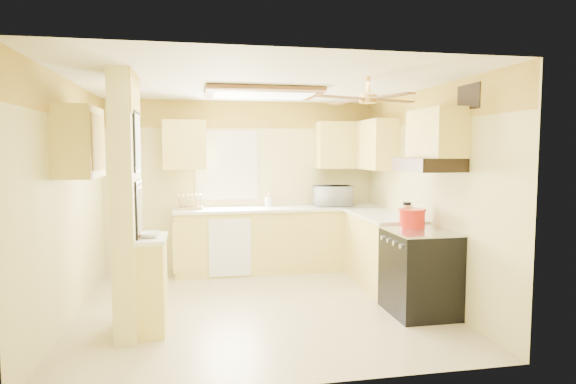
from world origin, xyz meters
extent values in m
plane|color=tan|center=(0.00, 0.00, 0.00)|extent=(4.00, 4.00, 0.00)
plane|color=white|center=(0.00, 0.00, 2.50)|extent=(4.00, 4.00, 0.00)
plane|color=#DCD086|center=(0.00, 1.90, 1.25)|extent=(4.00, 0.00, 4.00)
plane|color=#DCD086|center=(0.00, -1.90, 1.25)|extent=(4.00, 0.00, 4.00)
plane|color=#DCD086|center=(-2.00, 0.00, 1.25)|extent=(0.00, 3.80, 3.80)
plane|color=#DCD086|center=(2.00, 0.00, 1.25)|extent=(0.00, 3.80, 3.80)
cube|color=#FEDE4B|center=(0.00, 1.88, 2.30)|extent=(4.00, 0.02, 0.40)
cube|color=#DCD086|center=(-1.35, -0.55, 1.25)|extent=(0.20, 0.70, 2.50)
cube|color=#FDE56B|center=(-1.13, -0.55, 0.45)|extent=(0.25, 0.55, 0.90)
cube|color=white|center=(-1.13, -0.55, 0.92)|extent=(0.28, 0.58, 0.04)
cube|color=#FDE56B|center=(0.50, 1.60, 0.45)|extent=(3.00, 0.60, 0.90)
cube|color=#FDE56B|center=(1.70, 0.60, 0.45)|extent=(0.60, 1.40, 0.90)
cube|color=white|center=(0.50, 1.59, 0.92)|extent=(3.04, 0.64, 0.04)
cube|color=white|center=(1.69, 0.60, 0.92)|extent=(0.64, 1.44, 0.04)
cube|color=white|center=(-0.25, 1.29, 0.43)|extent=(0.58, 0.02, 0.80)
cube|color=white|center=(-0.25, 1.89, 1.55)|extent=(0.92, 0.02, 1.02)
cube|color=white|center=(-0.25, 1.89, 1.55)|extent=(0.80, 0.02, 0.90)
cube|color=#FDE56B|center=(-0.85, 1.72, 1.85)|extent=(0.60, 0.35, 0.70)
cube|color=#FDE56B|center=(1.55, 1.72, 1.85)|extent=(0.90, 0.35, 0.70)
cube|color=#FDE56B|center=(1.82, 1.25, 1.85)|extent=(0.35, 1.00, 0.70)
cube|color=#FDE56B|center=(-1.82, -0.25, 1.85)|extent=(0.35, 0.75, 0.70)
cube|color=#FDE56B|center=(1.82, -0.55, 1.95)|extent=(0.35, 0.76, 0.52)
cube|color=black|center=(1.67, -0.55, 0.45)|extent=(0.65, 0.76, 0.90)
cube|color=silver|center=(1.67, -0.55, 0.91)|extent=(0.66, 0.77, 0.02)
cylinder|color=silver|center=(1.34, -0.80, 0.80)|extent=(0.03, 0.05, 0.05)
cylinder|color=silver|center=(1.34, -0.63, 0.80)|extent=(0.03, 0.05, 0.05)
cylinder|color=silver|center=(1.34, -0.47, 0.80)|extent=(0.03, 0.05, 0.05)
cylinder|color=silver|center=(1.34, -0.30, 0.80)|extent=(0.03, 0.05, 0.05)
cube|color=black|center=(1.74, -0.55, 1.62)|extent=(0.50, 0.76, 0.14)
cube|color=black|center=(-1.24, -0.55, 1.85)|extent=(0.02, 0.42, 0.57)
cube|color=white|center=(-1.23, -0.55, 1.85)|extent=(0.01, 0.37, 0.52)
cube|color=black|center=(-1.24, -0.55, 1.20)|extent=(0.02, 0.42, 0.57)
cube|color=yellow|center=(-1.23, -0.55, 1.20)|extent=(0.01, 0.37, 0.52)
cube|color=brown|center=(0.10, 0.50, 2.46)|extent=(1.35, 0.95, 0.06)
cube|color=white|center=(0.10, 0.50, 2.44)|extent=(1.15, 0.75, 0.02)
cylinder|color=gold|center=(1.00, -0.70, 2.42)|extent=(0.04, 0.04, 0.16)
cylinder|color=gold|center=(1.00, -0.70, 2.28)|extent=(0.18, 0.18, 0.08)
cube|color=brown|center=(1.30, -0.59, 2.28)|extent=(0.55, 0.28, 0.01)
cube|color=brown|center=(0.89, -0.40, 2.28)|extent=(0.28, 0.55, 0.01)
cube|color=brown|center=(0.70, -0.81, 2.28)|extent=(0.55, 0.28, 0.01)
cube|color=brown|center=(1.11, -1.00, 2.28)|extent=(0.28, 0.55, 0.01)
cube|color=black|center=(1.98, -0.90, 2.30)|extent=(0.02, 0.40, 0.25)
imported|color=white|center=(1.31, 1.61, 1.09)|extent=(0.58, 0.42, 0.30)
imported|color=white|center=(-1.14, -0.59, 0.97)|extent=(0.22, 0.22, 0.05)
cylinder|color=red|center=(1.68, -0.32, 1.01)|extent=(0.28, 0.28, 0.18)
cylinder|color=red|center=(1.68, -0.32, 1.11)|extent=(0.30, 0.30, 0.02)
cylinder|color=silver|center=(1.74, -0.04, 1.04)|extent=(0.15, 0.15, 0.19)
cylinder|color=black|center=(1.74, -0.04, 1.15)|extent=(0.10, 0.10, 0.03)
cube|color=tan|center=(-0.79, 1.63, 0.96)|extent=(0.36, 0.27, 0.04)
cube|color=tan|center=(-0.94, 1.63, 1.04)|extent=(0.02, 0.24, 0.21)
cube|color=tan|center=(-0.88, 1.63, 1.04)|extent=(0.02, 0.24, 0.21)
cube|color=tan|center=(-0.82, 1.63, 1.04)|extent=(0.02, 0.24, 0.21)
cube|color=tan|center=(-0.76, 1.63, 1.04)|extent=(0.02, 0.24, 0.21)
cube|color=tan|center=(-0.70, 1.63, 1.04)|extent=(0.02, 0.24, 0.21)
cube|color=tan|center=(-0.64, 1.63, 1.04)|extent=(0.02, 0.24, 0.21)
cylinder|color=white|center=(-0.88, 1.63, 1.04)|extent=(0.01, 0.21, 0.21)
cylinder|color=white|center=(-0.76, 1.63, 1.04)|extent=(0.01, 0.21, 0.21)
cylinder|color=white|center=(0.36, 1.74, 1.01)|extent=(0.11, 0.11, 0.13)
cylinder|color=tan|center=(0.38, 1.74, 1.05)|extent=(0.01, 0.01, 0.21)
cylinder|color=tan|center=(0.36, 1.76, 1.05)|extent=(0.01, 0.01, 0.21)
cylinder|color=tan|center=(0.34, 1.74, 1.05)|extent=(0.01, 0.01, 0.21)
cylinder|color=tan|center=(0.36, 1.72, 1.05)|extent=(0.01, 0.01, 0.21)
camera|label=1|loc=(-0.69, -5.31, 1.77)|focal=30.00mm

